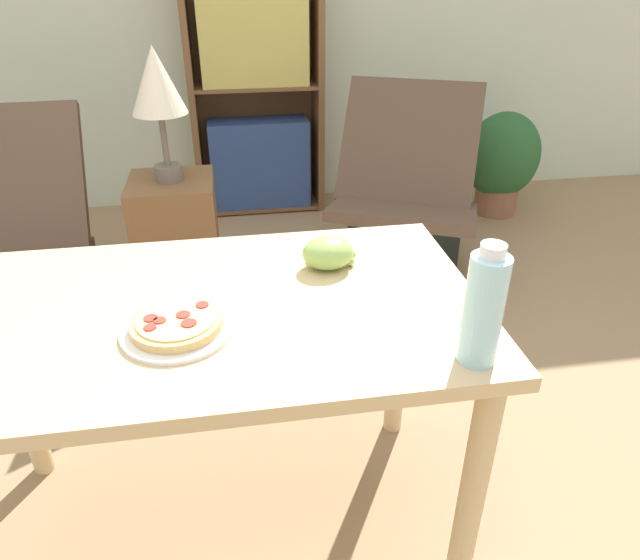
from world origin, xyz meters
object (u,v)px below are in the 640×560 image
pizza_on_plate (177,326)px  bookshelf (256,97)px  side_table (179,249)px  table_lamp (157,87)px  potted_plant_floor (502,161)px  drink_bottle (483,308)px  grape_bunch (329,253)px  lounge_chair_near (9,268)px  lounge_chair_far (401,216)px

pizza_on_plate → bookshelf: (0.32, 2.44, -0.06)m
pizza_on_plate → side_table: size_ratio=0.37×
table_lamp → potted_plant_floor: table_lamp is taller
pizza_on_plate → bookshelf: 2.46m
potted_plant_floor → drink_bottle: bearing=-117.3°
drink_bottle → side_table: 1.68m
pizza_on_plate → grape_bunch: (0.36, 0.23, 0.02)m
lounge_chair_near → drink_bottle: bearing=-48.7°
table_lamp → potted_plant_floor: bearing=24.7°
lounge_chair_near → lounge_chair_far: (1.76, 0.25, 0.00)m
lounge_chair_near → potted_plant_floor: (2.56, 0.87, 0.04)m
grape_bunch → lounge_chair_near: (-1.16, 1.02, -0.49)m
drink_bottle → table_lamp: table_lamp is taller
potted_plant_floor → lounge_chair_far: bearing=-142.8°
drink_bottle → potted_plant_floor: drink_bottle is taller
side_table → potted_plant_floor: (1.87, 0.86, 0.02)m
pizza_on_plate → bookshelf: size_ratio=0.16×
grape_bunch → drink_bottle: drink_bottle is taller
pizza_on_plate → lounge_chair_near: lounge_chair_near is taller
lounge_chair_far → potted_plant_floor: size_ratio=1.56×
lounge_chair_near → potted_plant_floor: bearing=16.1°
side_table → drink_bottle: bearing=-64.7°
grape_bunch → bookshelf: bearing=90.9°
drink_bottle → bookshelf: 2.64m
potted_plant_floor → bookshelf: bearing=167.2°
lounge_chair_near → lounge_chair_far: 1.78m
grape_bunch → drink_bottle: (0.22, -0.41, 0.08)m
grape_bunch → potted_plant_floor: bearing=53.4°
bookshelf → table_lamp: 1.30m
lounge_chair_near → table_lamp: size_ratio=1.73×
lounge_chair_far → table_lamp: table_lamp is taller
potted_plant_floor → lounge_chair_near: bearing=-161.3°
lounge_chair_near → lounge_chair_far: bearing=5.6°
potted_plant_floor → table_lamp: bearing=-155.3°
grape_bunch → table_lamp: table_lamp is taller
bookshelf → pizza_on_plate: bearing=-97.5°
grape_bunch → lounge_chair_near: size_ratio=0.16×
drink_bottle → potted_plant_floor: bearing=62.7°
grape_bunch → table_lamp: size_ratio=0.27×
pizza_on_plate → lounge_chair_far: size_ratio=0.24×
pizza_on_plate → bookshelf: bookshelf is taller
pizza_on_plate → potted_plant_floor: 2.78m
drink_bottle → potted_plant_floor: 2.64m
pizza_on_plate → drink_bottle: bearing=-18.0°
grape_bunch → lounge_chair_far: size_ratio=0.14×
side_table → potted_plant_floor: 2.06m
lounge_chair_near → pizza_on_plate: bearing=-59.8°
drink_bottle → side_table: (-0.68, 1.44, -0.54)m
potted_plant_floor → pizza_on_plate: bearing=-129.8°
lounge_chair_near → bookshelf: bearing=44.1°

